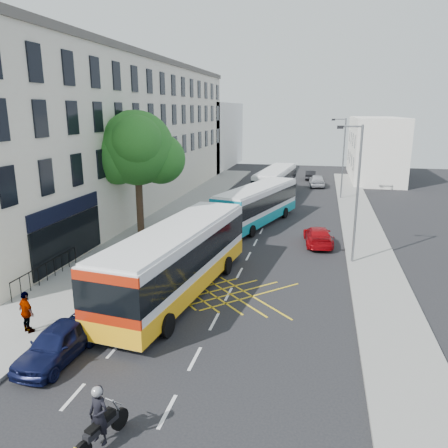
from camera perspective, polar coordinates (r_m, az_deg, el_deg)
The scene contains 21 objects.
ground at distance 16.97m, azimuth -3.82°, elevation -17.14°, with size 120.00×120.00×0.00m, color black.
pavement_left at distance 32.70m, azimuth -10.76°, elevation -1.31°, with size 5.00×70.00×0.15m, color gray.
pavement_right at distance 30.32m, azimuth 18.31°, elevation -3.09°, with size 3.00×70.00×0.15m, color gray.
terrace_main at distance 42.45m, azimuth -13.05°, elevation 11.37°, with size 8.30×45.00×13.50m.
terrace_far at distance 71.27m, azimuth -2.25°, elevation 11.51°, with size 8.00×20.00×10.00m, color silver.
building_right at distance 62.37m, azimuth 19.09°, elevation 9.35°, with size 6.00×18.00×8.00m, color silver.
street_tree at distance 31.56m, azimuth -11.35°, elevation 9.59°, with size 6.30×5.70×8.80m.
lamp_near at distance 26.24m, azimuth 16.86°, elevation 4.57°, with size 1.45×0.15×8.00m.
lamp_far at distance 46.05m, azimuth 15.22°, elevation 8.79°, with size 1.45×0.15×8.00m.
railings at distance 25.01m, azimuth -22.17°, elevation -5.64°, with size 0.08×5.60×1.14m, color black, non-canonical shape.
bus_near at distance 21.67m, azimuth -6.03°, elevation -4.58°, with size 4.29×12.53×3.45m.
bus_mid at distance 35.03m, azimuth 4.37°, elevation 2.58°, with size 5.47×11.20×3.07m.
bus_far at distance 46.05m, azimuth 6.74°, elevation 5.42°, with size 3.57×11.02×3.04m.
motorbike at distance 13.32m, azimuth -15.92°, elevation -23.22°, with size 0.79×2.06×1.86m.
parked_car_blue at distance 17.66m, azimuth -20.93°, elevation -14.33°, with size 1.56×3.88×1.32m, color #0D1235.
parked_car_silver at distance 23.25m, azimuth -11.37°, elevation -6.14°, with size 1.67×4.79×1.58m, color #B3B4BB.
red_hatchback at distance 30.41m, azimuth 12.19°, elevation -1.52°, with size 1.75×4.32×1.25m, color #A0060D.
distant_car_grey at distance 55.15m, azimuth 7.81°, elevation 5.87°, with size 2.06×4.46×1.24m, color #3D3F44.
distant_car_silver at distance 53.77m, azimuth 12.05°, elevation 5.59°, with size 1.74×4.33×1.48m, color #A9AAB1.
distant_car_dark at distance 59.20m, azimuth 11.24°, elevation 6.32°, with size 1.30×3.72×1.23m, color black.
pedestrian_far at distance 19.65m, azimuth -24.39°, elevation -10.44°, with size 1.03×0.43×1.76m, color gray.
Camera 1 is at (4.19, -13.80, 8.94)m, focal length 35.00 mm.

